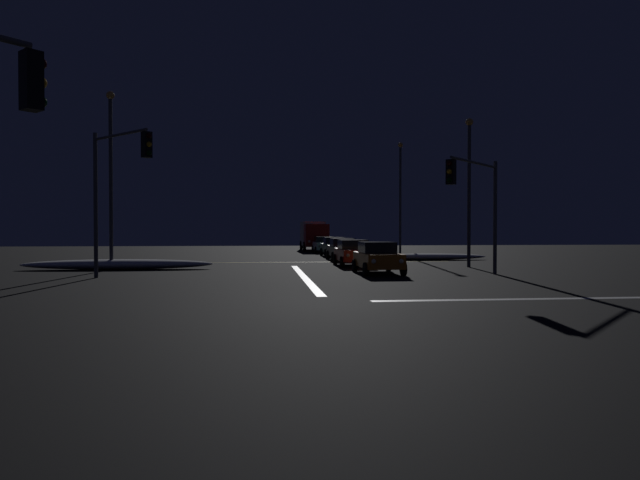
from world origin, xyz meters
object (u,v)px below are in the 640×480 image
at_px(sedan_orange, 378,257).
at_px(sedan_red, 353,252).
at_px(traffic_signal_nw, 116,176).
at_px(box_truck, 314,234).
at_px(streetlamp_left_near, 111,168).
at_px(sedan_black, 343,249).
at_px(sedan_white, 324,244).
at_px(streetlamp_right_far, 400,191).
at_px(traffic_signal_ne, 477,193).
at_px(sedan_green, 334,246).
at_px(streetlamp_right_near, 469,181).

relative_size(sedan_orange, sedan_red, 1.00).
height_order(sedan_orange, traffic_signal_nw, traffic_signal_nw).
xyz_separation_m(box_truck, streetlamp_left_near, (-13.74, -28.07, 3.84)).
xyz_separation_m(sedan_black, sedan_white, (0.07, 12.74, 0.00)).
relative_size(sedan_red, streetlamp_right_far, 0.44).
bearing_deg(streetlamp_left_near, traffic_signal_ne, -20.70).
relative_size(sedan_black, sedan_green, 1.00).
distance_m(sedan_red, sedan_white, 19.13).
bearing_deg(sedan_red, streetlamp_left_near, -171.41).
xyz_separation_m(sedan_red, traffic_signal_ne, (4.23, -8.85, 3.07)).
distance_m(sedan_orange, sedan_black, 12.40).
height_order(box_truck, traffic_signal_ne, traffic_signal_ne).
height_order(sedan_green, traffic_signal_ne, traffic_signal_ne).
height_order(sedan_red, streetlamp_left_near, streetlamp_left_near).
relative_size(sedan_orange, sedan_black, 1.00).
height_order(sedan_orange, sedan_white, same).
relative_size(streetlamp_left_near, streetlamp_right_near, 1.12).
distance_m(sedan_green, streetlamp_right_far, 7.86).
xyz_separation_m(box_truck, streetlamp_right_far, (6.46, -12.07, 3.90)).
xyz_separation_m(sedan_orange, streetlamp_right_far, (6.26, 19.95, 4.81)).
bearing_deg(sedan_red, traffic_signal_ne, -64.46).
distance_m(sedan_black, streetlamp_right_far, 10.89).
bearing_deg(sedan_orange, streetlamp_right_far, 72.57).
bearing_deg(streetlamp_right_far, streetlamp_left_near, -141.62).
height_order(sedan_black, box_truck, box_truck).
bearing_deg(sedan_black, streetlamp_right_far, 50.59).
bearing_deg(sedan_black, streetlamp_right_near, -53.73).
bearing_deg(streetlamp_right_far, sedan_red, -115.02).
relative_size(sedan_orange, streetlamp_left_near, 0.45).
relative_size(sedan_black, streetlamp_right_near, 0.50).
height_order(sedan_green, streetlamp_right_near, streetlamp_right_near).
bearing_deg(sedan_white, sedan_orange, -90.29).
bearing_deg(sedan_red, streetlamp_right_far, 64.98).
distance_m(traffic_signal_nw, streetlamp_right_far, 28.95).
height_order(traffic_signal_nw, streetlamp_right_near, streetlamp_right_near).
relative_size(sedan_green, streetlamp_left_near, 0.45).
relative_size(sedan_orange, traffic_signal_ne, 0.78).
bearing_deg(traffic_signal_nw, sedan_black, 50.76).
xyz_separation_m(traffic_signal_nw, streetlamp_right_far, (18.32, 22.38, 1.11)).
height_order(traffic_signal_ne, streetlamp_left_near, streetlamp_left_near).
height_order(sedan_green, box_truck, box_truck).
xyz_separation_m(sedan_red, streetlamp_left_near, (-13.70, -2.07, 4.75)).
relative_size(traffic_signal_ne, streetlamp_left_near, 0.57).
bearing_deg(box_truck, sedan_red, -90.09).
relative_size(sedan_white, streetlamp_left_near, 0.45).
xyz_separation_m(sedan_orange, traffic_signal_ne, (3.99, -2.83, 3.07)).
bearing_deg(sedan_orange, sedan_red, 92.27).
bearing_deg(sedan_white, sedan_red, -91.10).
bearing_deg(streetlamp_left_near, streetlamp_right_near, 0.00).
bearing_deg(traffic_signal_ne, traffic_signal_nw, 178.60).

